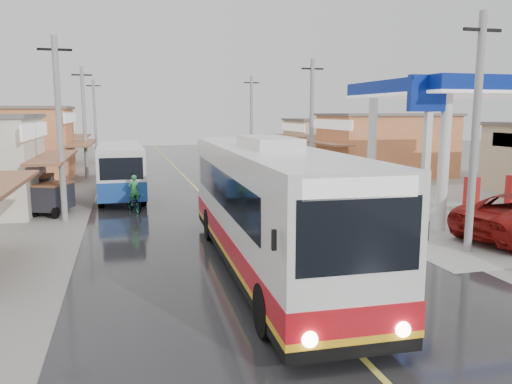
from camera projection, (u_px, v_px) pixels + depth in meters
ground at (274, 268)px, 15.46m from camera, size 120.00×120.00×0.00m
road at (201, 193)px, 29.77m from camera, size 12.00×90.00×0.02m
centre_line at (201, 193)px, 29.77m from camera, size 0.15×90.00×0.01m
shopfronts_right at (450, 191)px, 30.72m from camera, size 11.00×44.00×4.80m
utility_poles_left at (78, 195)px, 28.95m from camera, size 1.60×50.00×8.00m
utility_poles_right at (310, 189)px, 31.55m from camera, size 1.60×36.00×8.00m
coach_bus at (267, 207)px, 15.03m from camera, size 3.23×13.02×4.04m
second_bus at (121, 169)px, 28.32m from camera, size 2.53×8.89×2.94m
cyclist at (134, 200)px, 24.05m from camera, size 1.10×1.80×1.83m
tricycle_near at (41, 188)px, 25.82m from camera, size 1.50×2.06×1.57m
tricycle_far at (53, 197)px, 23.33m from camera, size 1.93×2.32×1.51m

